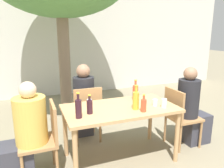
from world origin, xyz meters
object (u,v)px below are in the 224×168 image
oil_cruet_0 (136,100)px  person_seated_1 (192,110)px  patio_chair_1 (179,114)px  soda_bottle_3 (144,105)px  soda_bottle_1 (135,92)px  person_seated_2 (83,104)px  drinking_glass_0 (155,103)px  patio_chair_0 (45,136)px  patio_chair_2 (87,111)px  person_seated_0 (24,137)px  drinking_glass_2 (89,102)px  wine_bottle_2 (78,108)px  drinking_glass_1 (164,103)px  dining_table_front (120,113)px  wine_bottle_4 (90,106)px

oil_cruet_0 → person_seated_1: bearing=7.8°
patio_chair_1 → soda_bottle_3: size_ratio=4.05×
oil_cruet_0 → soda_bottle_1: bearing=63.9°
person_seated_2 → drinking_glass_0: 1.28m
patio_chair_0 → patio_chair_2: same height
patio_chair_2 → soda_bottle_3: soda_bottle_3 is taller
person_seated_1 → soda_bottle_1: (-0.89, 0.21, 0.33)m
soda_bottle_1 → soda_bottle_3: 0.49m
patio_chair_1 → person_seated_0: 2.21m
person_seated_1 → drinking_glass_0: bearing=99.4°
patio_chair_1 → person_seated_2: size_ratio=0.74×
patio_chair_2 → drinking_glass_2: patio_chair_2 is taller
patio_chair_1 → person_seated_2: bearing=55.9°
soda_bottle_1 → wine_bottle_2: 1.01m
drinking_glass_0 → drinking_glass_1: (0.08, -0.10, 0.01)m
dining_table_front → drinking_glass_0: (0.46, -0.13, 0.13)m
soda_bottle_1 → patio_chair_2: bearing=146.1°
patio_chair_1 → person_seated_1: size_ratio=0.74×
patio_chair_0 → person_seated_1: person_seated_1 is taller
patio_chair_1 → wine_bottle_2: wine_bottle_2 is taller
soda_bottle_1 → drinking_glass_2: (-0.70, 0.01, -0.08)m
soda_bottle_1 → drinking_glass_0: size_ratio=3.38×
wine_bottle_2 → wine_bottle_4: size_ratio=1.28×
dining_table_front → person_seated_0: bearing=-180.0°
soda_bottle_3 → drinking_glass_0: size_ratio=2.52×
patio_chair_0 → soda_bottle_1: (1.32, 0.21, 0.36)m
soda_bottle_3 → drinking_glass_0: (0.25, 0.14, -0.04)m
patio_chair_1 → patio_chair_2: size_ratio=1.00×
patio_chair_1 → patio_chair_2: 1.44m
dining_table_front → soda_bottle_1: 0.45m
person_seated_1 → drinking_glass_2: (-1.59, 0.22, 0.26)m
person_seated_0 → drinking_glass_2: (0.86, 0.22, 0.26)m
dining_table_front → patio_chair_1: 1.00m
person_seated_2 → drinking_glass_2: size_ratio=14.95×
wine_bottle_2 → wine_bottle_4: (0.16, 0.09, -0.03)m
patio_chair_1 → wine_bottle_4: (-1.43, -0.08, 0.33)m
person_seated_2 → oil_cruet_0: (0.46, -1.02, 0.33)m
dining_table_front → drinking_glass_1: (0.54, -0.22, 0.15)m
person_seated_2 → drinking_glass_2: (-0.06, -0.65, 0.25)m
wine_bottle_2 → drinking_glass_0: size_ratio=3.41×
patio_chair_1 → person_seated_1: (0.24, -0.00, 0.03)m
patio_chair_0 → soda_bottle_1: 1.39m
patio_chair_1 → drinking_glass_0: patio_chair_1 is taller
dining_table_front → soda_bottle_1: soda_bottle_1 is taller
dining_table_front → patio_chair_2: (-0.30, 0.64, -0.15)m
patio_chair_1 → wine_bottle_4: bearing=93.3°
dining_table_front → person_seated_0: (-1.22, -0.00, -0.13)m
soda_bottle_1 → wine_bottle_4: bearing=-159.2°
patio_chair_2 → soda_bottle_1: bearing=146.1°
drinking_glass_1 → wine_bottle_4: bearing=171.9°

